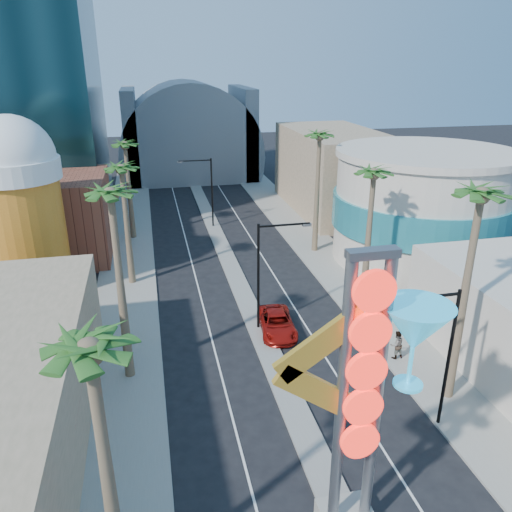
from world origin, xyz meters
The scene contains 21 objects.
sidewalk_west centered at (-9.50, 35.00, 0.07)m, with size 5.00×100.00×0.15m, color gray.
sidewalk_east centered at (9.50, 35.00, 0.07)m, with size 5.00×100.00×0.15m, color gray.
median centered at (0.00, 38.00, 0.07)m, with size 1.60×84.00×0.15m, color gray.
brick_filler_west centered at (-16.00, 38.00, 4.00)m, with size 10.00×10.00×8.00m, color brown.
filler_east centered at (16.00, 48.00, 5.00)m, with size 10.00×20.00×10.00m, color #8E7A5B.
beer_mug centered at (-17.00, 30.00, 7.84)m, with size 7.00×7.00×14.50m.
turquoise_building centered at (18.00, 30.00, 5.25)m, with size 16.60×16.60×10.60m.
canopy centered at (0.00, 72.00, 4.31)m, with size 22.00×16.00×22.00m.
neon_sign centered at (0.82, 2.96, 7.31)m, with size 6.53×2.60×12.55m.
streetlight_0 centered at (0.55, 20.00, 4.88)m, with size 3.79×0.25×8.00m.
streetlight_1 centered at (-0.55, 44.00, 4.88)m, with size 3.79×0.25×8.00m.
streetlight_2 centered at (6.72, 8.00, 4.83)m, with size 3.45×0.25×8.00m.
palm_0 centered at (-9.00, 2.00, 9.93)m, with size 2.40×2.40×11.70m.
palm_1 centered at (-9.00, 16.00, 10.82)m, with size 2.40×2.40×12.70m.
palm_2 centered at (-9.00, 30.00, 9.48)m, with size 2.40×2.40×11.20m.
palm_3 centered at (-9.00, 42.00, 9.48)m, with size 2.40×2.40×11.20m.
palm_5 centered at (9.00, 10.00, 11.27)m, with size 2.40×2.40×13.20m.
palm_6 centered at (9.00, 22.00, 9.93)m, with size 2.40×2.40×11.70m.
palm_7 centered at (9.00, 34.00, 10.82)m, with size 2.40×2.40×12.70m.
red_pickup centered at (1.20, 19.24, 0.71)m, with size 2.36×5.12×1.42m, color #9E110C.
pedestrian_b centered at (7.85, 14.19, 1.12)m, with size 0.94×0.73×1.94m, color gray.
Camera 1 is at (-6.97, -10.94, 18.32)m, focal length 35.00 mm.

